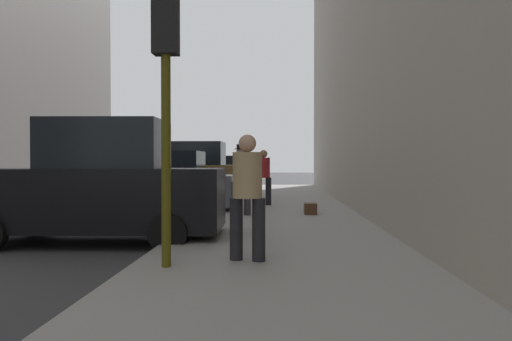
% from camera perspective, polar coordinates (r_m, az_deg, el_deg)
% --- Properties ---
extents(sidewalk, '(4.00, 40.00, 0.15)m').
position_cam_1_polar(sidewalk, '(9.29, 3.01, -7.77)').
color(sidewalk, gray).
rests_on(sidewalk, ground_plane).
extents(parked_black_suv, '(4.65, 2.17, 2.25)m').
position_cam_1_polar(parked_black_suv, '(9.54, -17.58, -1.80)').
color(parked_black_suv, black).
rests_on(parked_black_suv, ground_plane).
extents(parked_gray_coupe, '(4.22, 2.10, 1.79)m').
position_cam_1_polar(parked_gray_coupe, '(14.42, -10.60, -1.57)').
color(parked_gray_coupe, slate).
rests_on(parked_gray_coupe, ground_plane).
extents(parked_bronze_suv, '(4.63, 2.12, 2.25)m').
position_cam_1_polar(parked_bronze_suv, '(19.21, -7.28, -0.37)').
color(parked_bronze_suv, brown).
rests_on(parked_bronze_suv, ground_plane).
extents(parked_blue_sedan, '(4.22, 2.10, 1.79)m').
position_cam_1_polar(parked_blue_sedan, '(25.23, -4.91, -0.46)').
color(parked_blue_sedan, navy).
rests_on(parked_blue_sedan, ground_plane).
extents(fire_hydrant, '(0.42, 0.22, 0.70)m').
position_cam_1_polar(fire_hydrant, '(14.45, -3.32, -2.94)').
color(fire_hydrant, red).
rests_on(fire_hydrant, sidewalk).
extents(traffic_light, '(0.32, 0.32, 3.60)m').
position_cam_1_polar(traffic_light, '(6.57, -10.26, 12.10)').
color(traffic_light, '#514C0F').
rests_on(traffic_light, sidewalk).
extents(pedestrian_in_red_jacket, '(0.53, 0.50, 1.71)m').
position_cam_1_polar(pedestrian_in_red_jacket, '(15.46, 0.87, -0.43)').
color(pedestrian_in_red_jacket, black).
rests_on(pedestrian_in_red_jacket, sidewalk).
extents(pedestrian_in_tan_coat, '(0.53, 0.49, 1.71)m').
position_cam_1_polar(pedestrian_in_tan_coat, '(6.75, -0.99, -2.28)').
color(pedestrian_in_tan_coat, black).
rests_on(pedestrian_in_tan_coat, sidewalk).
extents(pedestrian_with_beanie, '(0.53, 0.49, 1.78)m').
position_cam_1_polar(pedestrian_with_beanie, '(12.48, -1.72, -0.63)').
color(pedestrian_with_beanie, '#333338').
rests_on(pedestrian_with_beanie, sidewalk).
extents(duffel_bag, '(0.32, 0.44, 0.28)m').
position_cam_1_polar(duffel_bag, '(12.87, 6.24, -4.36)').
color(duffel_bag, '#472D19').
rests_on(duffel_bag, sidewalk).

